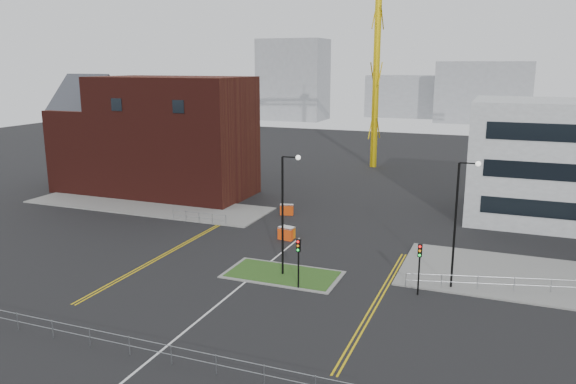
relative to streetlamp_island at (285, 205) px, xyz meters
The scene contains 24 objects.
ground 9.91m from the streetlamp_island, 105.50° to the right, with size 200.00×200.00×0.00m, color black.
pavement_left 26.80m from the streetlamp_island, 147.78° to the left, with size 28.00×8.00×0.12m, color slate.
pavement_right 21.35m from the streetlamp_island, 16.87° to the left, with size 24.00×10.00×0.12m, color slate.
island_kerb 5.38m from the streetlamp_island, behind, with size 8.60×4.60×0.08m, color slate.
grass_island 5.36m from the streetlamp_island, behind, with size 8.00×4.00×0.12m, color #204416.
brick_building 32.20m from the streetlamp_island, 141.56° to the left, with size 24.20×10.07×14.24m.
streetlamp_island is the anchor object (origin of this frame).
streetlamp_right_near 12.17m from the streetlamp_island, ahead, with size 1.46×0.36×9.18m.
traffic_light_island 3.92m from the streetlamp_island, 48.59° to the right, with size 0.28×0.33×3.65m.
traffic_light_right 10.19m from the streetlamp_island, ahead, with size 0.28×0.33×3.65m.
railing_front 14.91m from the streetlamp_island, 99.00° to the right, with size 24.05×0.05×1.10m.
railing_left 17.22m from the streetlamp_island, 142.89° to the left, with size 6.05×0.05×1.10m.
railing_right 19.18m from the streetlamp_island, 10.84° to the left, with size 19.05×5.05×1.10m.
centre_line 8.38m from the streetlamp_island, 110.29° to the right, with size 0.15×30.00×0.01m, color silver.
yellow_left_a 12.61m from the streetlamp_island, 169.89° to the left, with size 0.12×24.00×0.01m, color gold.
yellow_left_b 12.35m from the streetlamp_island, 169.62° to the left, with size 0.12×24.00×0.01m, color gold.
yellow_right_a 9.29m from the streetlamp_island, 15.36° to the right, with size 0.12×20.00×0.01m, color gold.
yellow_right_b 9.53m from the streetlamp_island, 14.78° to the right, with size 0.12×20.00×0.01m, color gold.
skyline_a 119.82m from the streetlamp_island, 110.65° to the left, with size 18.00×12.00×22.00m, color gray.
skyline_b 122.28m from the streetlamp_island, 86.35° to the left, with size 24.00×12.00×16.00m, color gray.
skyline_d 132.40m from the streetlamp_island, 94.43° to the left, with size 30.00×12.00×12.00m, color gray.
barrier_left 10.56m from the streetlamp_island, 110.05° to the left, with size 1.33×0.69×1.07m.
barrier_mid 17.82m from the streetlamp_island, 111.24° to the left, with size 1.45×0.79×1.16m.
barrier_right 9.93m from the streetlamp_island, 111.71° to the left, with size 1.44×0.68×1.16m.
Camera 1 is at (16.85, -28.70, 15.50)m, focal length 35.00 mm.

